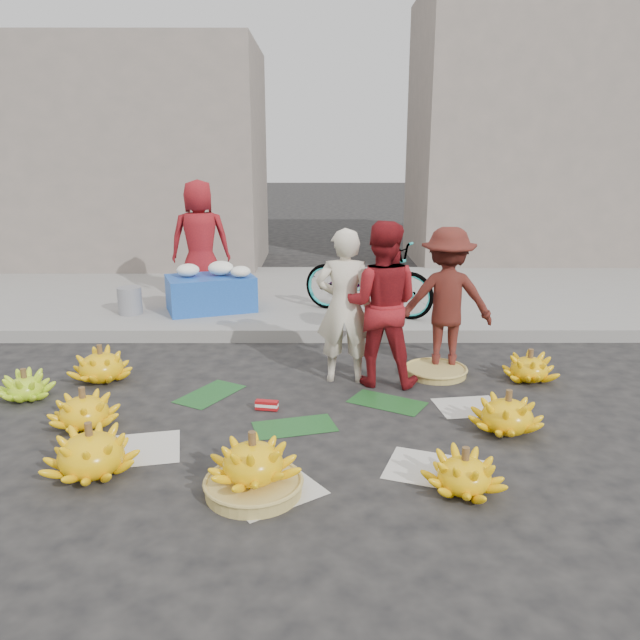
{
  "coord_description": "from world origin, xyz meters",
  "views": [
    {
      "loc": [
        0.09,
        -4.82,
        2.15
      ],
      "look_at": [
        0.11,
        0.52,
        0.7
      ],
      "focal_mm": 35.0,
      "sensor_mm": 36.0,
      "label": 1
    }
  ],
  "objects_px": {
    "bicycle": "(368,278)",
    "vendor_cream": "(344,306)",
    "banana_bunch_4": "(507,414)",
    "flower_table": "(211,291)",
    "banana_bunch_0": "(84,410)"
  },
  "relations": [
    {
      "from": "bicycle",
      "to": "vendor_cream",
      "type": "bearing_deg",
      "value": -162.7
    },
    {
      "from": "vendor_cream",
      "to": "bicycle",
      "type": "distance_m",
      "value": 2.15
    },
    {
      "from": "bicycle",
      "to": "banana_bunch_4",
      "type": "bearing_deg",
      "value": -137.65
    },
    {
      "from": "vendor_cream",
      "to": "flower_table",
      "type": "bearing_deg",
      "value": -50.41
    },
    {
      "from": "flower_table",
      "to": "bicycle",
      "type": "distance_m",
      "value": 2.05
    },
    {
      "from": "vendor_cream",
      "to": "banana_bunch_0",
      "type": "bearing_deg",
      "value": 30.47
    },
    {
      "from": "banana_bunch_0",
      "to": "vendor_cream",
      "type": "bearing_deg",
      "value": 26.63
    },
    {
      "from": "banana_bunch_4",
      "to": "flower_table",
      "type": "xyz_separation_m",
      "value": [
        -2.89,
        3.44,
        0.23
      ]
    },
    {
      "from": "flower_table",
      "to": "vendor_cream",
      "type": "bearing_deg",
      "value": -73.87
    },
    {
      "from": "banana_bunch_0",
      "to": "vendor_cream",
      "type": "relative_size",
      "value": 0.39
    },
    {
      "from": "vendor_cream",
      "to": "flower_table",
      "type": "height_order",
      "value": "vendor_cream"
    },
    {
      "from": "banana_bunch_4",
      "to": "bicycle",
      "type": "height_order",
      "value": "bicycle"
    },
    {
      "from": "banana_bunch_0",
      "to": "vendor_cream",
      "type": "distance_m",
      "value": 2.45
    },
    {
      "from": "vendor_cream",
      "to": "bicycle",
      "type": "bearing_deg",
      "value": -96.46
    },
    {
      "from": "flower_table",
      "to": "bicycle",
      "type": "xyz_separation_m",
      "value": [
        2.03,
        -0.18,
        0.2
      ]
    }
  ]
}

